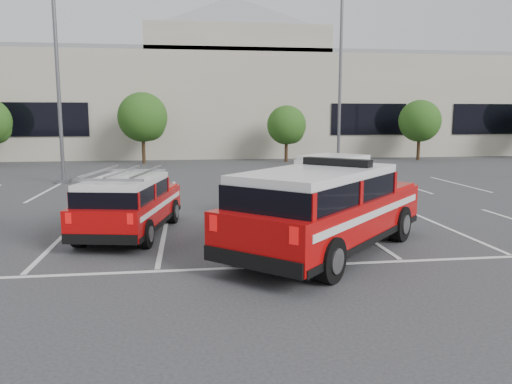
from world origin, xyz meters
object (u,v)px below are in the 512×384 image
Objects in this scene: light_pole_mid at (340,83)px; fire_chief_suv at (326,215)px; light_pole_left at (58,74)px; tree_mid_left at (144,119)px; white_pickup at (326,187)px; ladder_suv at (129,209)px; convention_building at (211,99)px; tree_right at (421,122)px; tree_mid_right at (288,126)px.

fire_chief_suv is at bearing -108.00° from light_pole_mid.
light_pole_left is at bearing -165.07° from light_pole_mid.
tree_mid_left is 19.92m from white_pickup.
light_pole_mid is at bearing 66.60° from ladder_suv.
convention_building is 17.96m from tree_right.
light_pole_mid reaches higher than tree_mid_left.
ladder_suv is (-18.71, -21.44, -2.05)m from tree_right.
light_pole_left is at bearing 122.23° from ladder_suv.
ladder_suv is (-4.80, 2.52, -0.18)m from fire_chief_suv.
convention_building is 11.19m from tree_mid_left.
light_pole_left is 1.00× the size of light_pole_mid.
convention_building reaches higher than tree_right.
fire_chief_suv is at bearing -56.58° from light_pole_left.
tree_right reaches higher than white_pickup.
tree_right reaches higher than tree_mid_right.
tree_mid_right is at bearing -180.00° from tree_right.
light_pole_left reaches higher than ladder_suv.
convention_building reaches higher than tree_mid_right.
tree_mid_left reaches higher than fire_chief_suv.
white_pickup is at bearing -84.67° from convention_building.
tree_mid_right is 0.65× the size of fire_chief_suv.
tree_mid_left is at bearing 180.00° from tree_right.
light_pole_mid is (15.00, 4.00, 0.00)m from light_pole_left.
tree_mid_right is 0.39× the size of light_pole_left.
tree_mid_left reaches higher than white_pickup.
light_pole_left is at bearing -168.72° from white_pickup.
white_pickup is (-2.29, -18.22, -1.77)m from tree_mid_right.
convention_building is at bearing 62.60° from tree_mid_left.
tree_mid_right is at bearing 37.50° from light_pole_left.
ladder_suv is at bearing -112.12° from tree_mid_right.
white_pickup is (10.80, -8.17, -4.45)m from light_pole_left.
white_pickup is at bearing -124.01° from tree_right.
light_pole_mid is 13.63m from white_pickup.
tree_mid_left is 10.73m from light_pole_left.
tree_right is at bearing -33.37° from convention_building.
white_pickup is 1.21× the size of ladder_suv.
convention_building is 11.20m from tree_mid_right.
convention_building is at bearing 94.27° from ladder_suv.
tree_mid_left is 24.81m from fire_chief_suv.
fire_chief_suv is (-5.82, -17.91, -4.28)m from light_pole_mid.
fire_chief_suv is at bearing -120.14° from tree_right.
light_pole_left is (-23.09, -10.05, 2.41)m from tree_right.
light_pole_left is 2.11× the size of ladder_suv.
tree_mid_right is at bearing 123.46° from fire_chief_suv.
ladder_suv is at bearing -124.61° from light_pole_mid.
light_pole_left is at bearing -107.10° from tree_mid_left.
light_pole_left reaches higher than fire_chief_suv.
light_pole_mid is at bearing -26.92° from tree_mid_left.
convention_building is at bearing 134.43° from fire_chief_suv.
ladder_suv is at bearing -86.56° from tree_mid_left.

